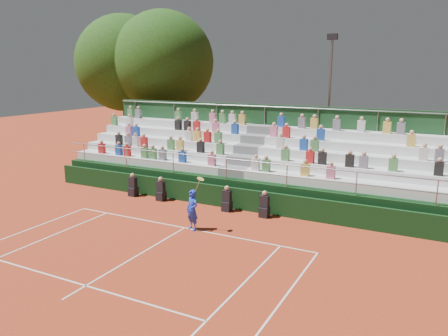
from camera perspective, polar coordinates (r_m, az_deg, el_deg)
The scene contains 8 objects.
ground at distance 17.96m, azimuth -5.16°, elevation -7.80°, with size 90.00×90.00×0.00m, color #A8381C.
courtside_wall at distance 20.44m, azimuth -0.39°, elevation -3.72°, with size 20.00×0.15×1.00m, color black.
line_officials at distance 20.66m, azimuth -4.06°, elevation -3.64°, with size 7.58×0.40×1.19m.
grandstand at distance 23.12m, azimuth 3.31°, elevation -0.33°, with size 20.00×5.20×4.40m.
tennis_player at distance 17.47m, azimuth -4.16°, elevation -5.48°, with size 0.89×0.60×2.22m.
tree_west at distance 34.52m, azimuth -12.94°, elevation 13.17°, with size 7.15×7.15×10.35m.
tree_east at distance 32.37m, azimuth -7.92°, elevation 13.58°, with size 7.18×7.18×10.45m.
floodlight_mast at distance 27.40m, azimuth 13.61°, elevation 9.36°, with size 0.60×0.25×8.35m.
Camera 1 is at (9.08, -14.17, 6.26)m, focal length 35.00 mm.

